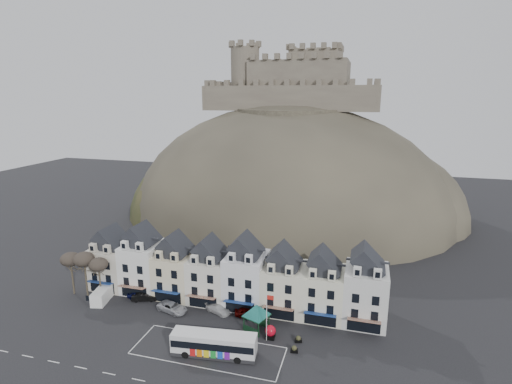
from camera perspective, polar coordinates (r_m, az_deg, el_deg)
ground at (r=63.10m, az=-9.09°, el=-21.82°), size 300.00×300.00×0.00m
coach_bay_markings at (r=63.34m, az=-6.82°, el=-21.58°), size 22.00×7.50×0.01m
townhouse_terrace at (r=73.12m, az=-3.84°, el=-11.57°), size 54.40×9.35×11.80m
castle_hill at (r=122.66m, az=4.97°, el=-3.57°), size 100.00×76.00×68.00m
castle at (r=124.18m, az=5.65°, el=15.38°), size 50.20×22.20×22.00m
tree_left_far at (r=82.21m, az=-25.00°, el=-8.73°), size 3.61×3.61×8.24m
tree_left_mid at (r=80.23m, az=-23.37°, el=-8.85°), size 3.78×3.78×8.64m
tree_left_near at (r=78.71m, az=-21.60°, el=-9.66°), size 3.43×3.43×7.84m
bus at (r=61.35m, az=-6.02°, el=-20.69°), size 12.48×4.24×3.45m
bus_shelter at (r=65.59m, az=0.07°, el=-16.55°), size 6.53×6.53×4.43m
red_buoy at (r=64.99m, az=2.06°, el=-19.32°), size 1.70×1.70×2.10m
flagpole at (r=62.61m, az=1.60°, el=-17.03°), size 1.14×0.12×7.88m
white_van at (r=79.68m, az=-21.13°, el=-13.59°), size 3.26×5.49×2.34m
planter_west at (r=64.66m, az=6.06°, el=-20.18°), size 1.17×0.80×1.07m
planter_east at (r=62.58m, az=5.48°, el=-21.45°), size 1.11×0.75×1.07m
car_navy at (r=78.74m, az=-16.59°, el=-13.99°), size 3.76×1.54×1.28m
car_black at (r=77.73m, az=-15.65°, el=-14.22°), size 4.75×3.03×1.48m
car_silver at (r=73.19m, az=-11.88°, el=-15.82°), size 5.94×3.89×1.54m
car_white at (r=71.74m, az=-5.48°, el=-16.30°), size 5.05×3.49×1.36m
car_maroon at (r=70.57m, az=-1.19°, el=-16.72°), size 4.75×3.04×1.50m
car_charcoal at (r=69.94m, az=-0.33°, el=-17.15°), size 3.89×2.11×1.22m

